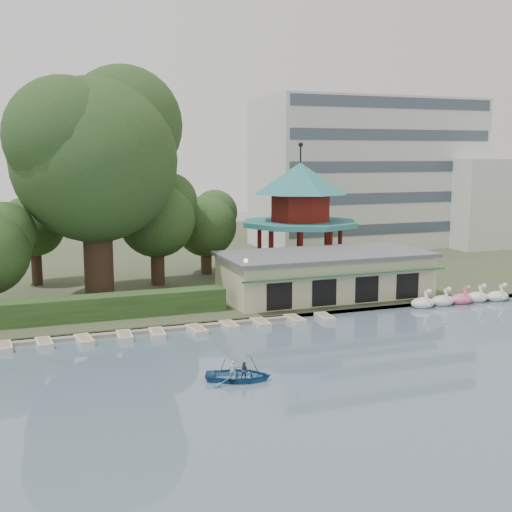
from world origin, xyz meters
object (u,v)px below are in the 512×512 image
dock (75,336)px  rowboat_with_passengers (239,371)px  big_tree (96,148)px  pavilion (300,207)px  boathouse (325,274)px

dock → rowboat_with_passengers: size_ratio=5.38×
big_tree → dock: bearing=-106.1°
pavilion → rowboat_with_passengers: bearing=-120.4°
dock → big_tree: size_ratio=1.67×
boathouse → rowboat_with_passengers: size_ratio=2.94×
boathouse → rowboat_with_passengers: bearing=-129.1°
dock → big_tree: big_tree is taller
dock → big_tree: 17.56m
dock → boathouse: 22.62m
rowboat_with_passengers → boathouse: bearing=50.9°
boathouse → pavilion: bearing=78.7°
dock → boathouse: (22.00, 4.77, 2.25)m
pavilion → rowboat_with_passengers: (-15.88, -27.10, -6.93)m
boathouse → dock: bearing=-167.8°
pavilion → boathouse: bearing=-101.3°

